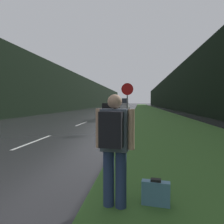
% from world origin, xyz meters
% --- Properties ---
extents(grass_verge, '(6.00, 240.00, 0.02)m').
position_xyz_m(grass_verge, '(6.40, 40.00, 0.01)').
color(grass_verge, '#386028').
rests_on(grass_verge, ground_plane).
extents(lane_stripe_b, '(0.12, 3.00, 0.01)m').
position_xyz_m(lane_stripe_b, '(0.00, 6.68, 0.00)').
color(lane_stripe_b, silver).
rests_on(lane_stripe_b, ground_plane).
extents(lane_stripe_c, '(0.12, 3.00, 0.01)m').
position_xyz_m(lane_stripe_c, '(0.00, 13.68, 0.00)').
color(lane_stripe_c, silver).
rests_on(lane_stripe_c, ground_plane).
extents(lane_stripe_d, '(0.12, 3.00, 0.01)m').
position_xyz_m(lane_stripe_d, '(0.00, 20.68, 0.00)').
color(lane_stripe_d, silver).
rests_on(lane_stripe_d, ground_plane).
extents(treeline_far_side, '(2.00, 140.00, 7.57)m').
position_xyz_m(treeline_far_side, '(-9.40, 50.00, 3.79)').
color(treeline_far_side, black).
rests_on(treeline_far_side, ground_plane).
extents(treeline_near_side, '(2.00, 140.00, 8.20)m').
position_xyz_m(treeline_near_side, '(12.40, 50.00, 4.10)').
color(treeline_near_side, black).
rests_on(treeline_near_side, ground_plane).
extents(stop_sign, '(0.70, 0.07, 2.74)m').
position_xyz_m(stop_sign, '(3.62, 10.64, 1.69)').
color(stop_sign, slate).
rests_on(stop_sign, ground_plane).
extents(hitchhiker_with_backpack, '(0.60, 0.46, 1.75)m').
position_xyz_m(hitchhiker_with_backpack, '(3.91, 1.97, 1.00)').
color(hitchhiker_with_backpack, navy).
rests_on(hitchhiker_with_backpack, ground_plane).
extents(suitcase, '(0.45, 0.19, 0.43)m').
position_xyz_m(suitcase, '(4.55, 2.12, 0.20)').
color(suitcase, teal).
rests_on(suitcase, ground_plane).
extents(car_passing_near, '(1.87, 4.32, 1.54)m').
position_xyz_m(car_passing_near, '(1.70, 17.75, 0.76)').
color(car_passing_near, black).
rests_on(car_passing_near, ground_plane).
extents(car_passing_far, '(1.93, 4.10, 1.46)m').
position_xyz_m(car_passing_far, '(1.70, 33.90, 0.75)').
color(car_passing_far, '#BCBCBC').
rests_on(car_passing_far, ground_plane).
extents(delivery_truck, '(2.63, 6.83, 3.38)m').
position_xyz_m(delivery_truck, '(-1.70, 89.20, 1.78)').
color(delivery_truck, black).
rests_on(delivery_truck, ground_plane).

